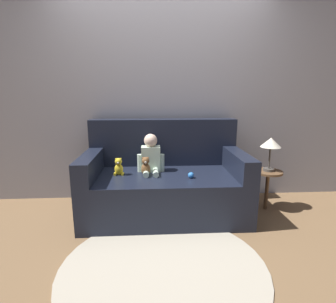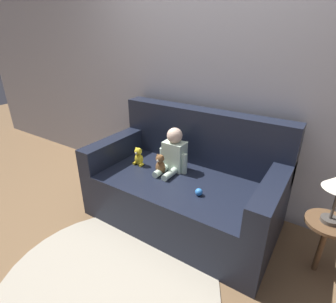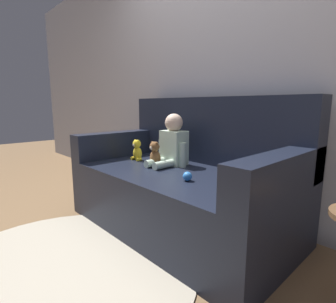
% 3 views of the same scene
% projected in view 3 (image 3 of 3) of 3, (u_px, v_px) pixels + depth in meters
% --- Properties ---
extents(ground_plane, '(12.00, 12.00, 0.00)m').
position_uv_depth(ground_plane, '(178.00, 227.00, 2.06)').
color(ground_plane, brown).
extents(wall_back, '(8.00, 0.05, 2.60)m').
position_uv_depth(wall_back, '(225.00, 62.00, 2.20)').
color(wall_back, '#93939E').
rests_on(wall_back, ground_plane).
extents(couch, '(1.71, 0.93, 1.01)m').
position_uv_depth(couch, '(184.00, 183.00, 2.05)').
color(couch, black).
rests_on(couch, ground_plane).
extents(person_baby, '(0.29, 0.32, 0.41)m').
position_uv_depth(person_baby, '(172.00, 144.00, 2.11)').
color(person_baby, silver).
rests_on(person_baby, couch).
extents(teddy_bear_brown, '(0.10, 0.09, 0.20)m').
position_uv_depth(teddy_bear_brown, '(155.00, 154.00, 2.07)').
color(teddy_bear_brown, brown).
rests_on(teddy_bear_brown, couch).
extents(plush_toy_side, '(0.11, 0.08, 0.18)m').
position_uv_depth(plush_toy_side, '(137.00, 151.00, 2.30)').
color(plush_toy_side, yellow).
rests_on(plush_toy_side, couch).
extents(toy_ball, '(0.06, 0.06, 0.06)m').
position_uv_depth(toy_ball, '(187.00, 176.00, 1.68)').
color(toy_ball, '#337FDB').
rests_on(toy_ball, couch).
extents(floor_rug, '(1.58, 1.58, 0.01)m').
position_uv_depth(floor_rug, '(57.00, 273.00, 1.49)').
color(floor_rug, '#B2A893').
rests_on(floor_rug, ground_plane).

